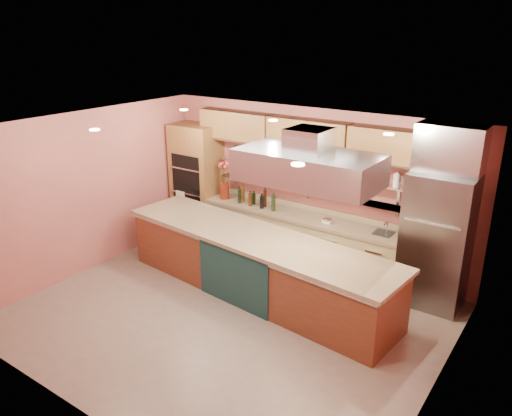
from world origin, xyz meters
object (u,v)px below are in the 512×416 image
Objects in this scene: kitchen_scale at (327,220)px; copper_kettle at (271,161)px; green_canister at (294,164)px; refrigerator at (436,241)px; flower_vase at (225,191)px; island at (255,264)px.

kitchen_scale is 0.95× the size of copper_kettle.
green_canister is at bearing 0.00° from copper_kettle.
kitchen_scale is (-1.83, 0.01, -0.08)m from refrigerator.
flower_vase reaches higher than kitchen_scale.
flower_vase is at bearing -171.22° from green_canister.
island is 29.40× the size of green_canister.
island is 30.62× the size of kitchen_scale.
island is at bearing -38.71° from flower_vase.
copper_kettle is at bearing 120.91° from island.
copper_kettle is (0.92, 0.22, 0.69)m from flower_vase.
refrigerator is at bearing -16.13° from kitchen_scale.
refrigerator is 0.44× the size of island.
refrigerator is at bearing 34.03° from island.
kitchen_scale is (0.59, 1.32, 0.47)m from island.
island is at bearing -151.56° from refrigerator.
flower_vase is 1.17m from copper_kettle.
island is 2.03m from green_canister.
copper_kettle is at bearing 180.00° from green_canister.
flower_vase is 1.60m from green_canister.
copper_kettle is at bearing 154.71° from kitchen_scale.
copper_kettle reaches higher than flower_vase.
refrigerator reaches higher than kitchen_scale.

